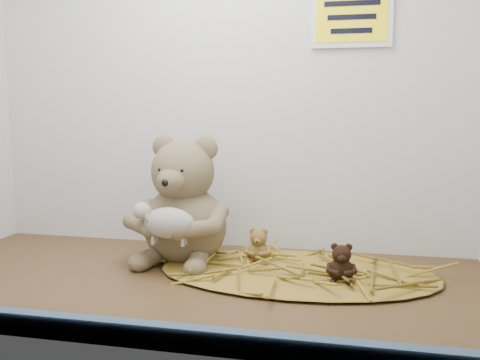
% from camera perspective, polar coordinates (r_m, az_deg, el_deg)
% --- Properties ---
extents(alcove_shell, '(1.20, 0.60, 0.90)m').
position_cam_1_polar(alcove_shell, '(1.13, -4.33, 12.97)').
color(alcove_shell, '#402F16').
rests_on(alcove_shell, ground).
extents(front_rail, '(1.19, 0.02, 0.04)m').
position_cam_1_polar(front_rail, '(0.83, -11.81, -15.65)').
color(front_rail, '#3D5274').
rests_on(front_rail, shelf_floor).
extents(straw_bed, '(0.59, 0.34, 0.01)m').
position_cam_1_polar(straw_bed, '(1.14, 6.11, -9.75)').
color(straw_bed, brown).
rests_on(straw_bed, shelf_floor).
extents(main_teddy, '(0.25, 0.26, 0.29)m').
position_cam_1_polar(main_teddy, '(1.21, -5.97, -2.04)').
color(main_teddy, olive).
rests_on(main_teddy, shelf_floor).
extents(toy_lamb, '(0.14, 0.09, 0.09)m').
position_cam_1_polar(toy_lamb, '(1.12, -7.60, -4.56)').
color(toy_lamb, '#B3ADA0').
rests_on(toy_lamb, main_teddy).
extents(mini_teddy_tan, '(0.06, 0.07, 0.08)m').
position_cam_1_polar(mini_teddy_tan, '(1.19, 1.98, -6.82)').
color(mini_teddy_tan, brown).
rests_on(mini_teddy_tan, straw_bed).
extents(mini_teddy_brown, '(0.07, 0.07, 0.08)m').
position_cam_1_polar(mini_teddy_brown, '(1.07, 10.76, -8.49)').
color(mini_teddy_brown, black).
rests_on(mini_teddy_brown, straw_bed).
extents(wall_sign, '(0.16, 0.01, 0.11)m').
position_cam_1_polar(wall_sign, '(1.29, 11.83, 16.61)').
color(wall_sign, '#FFE90D').
rests_on(wall_sign, back_wall).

